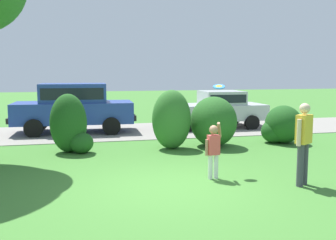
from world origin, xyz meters
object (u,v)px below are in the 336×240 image
at_px(child_thrower, 213,147).
at_px(adult_onlooker, 303,139).
at_px(parked_sedan, 216,108).
at_px(parked_suv, 74,105).
at_px(frisbee, 219,87).

distance_m(child_thrower, adult_onlooker, 1.90).
bearing_deg(adult_onlooker, parked_sedan, 81.92).
distance_m(parked_suv, frisbee, 7.77).
relative_size(parked_sedan, frisbee, 15.20).
xyz_separation_m(parked_sedan, adult_onlooker, (-1.21, -8.50, 0.13)).
distance_m(parked_sedan, frisbee, 7.50).
bearing_deg(parked_sedan, adult_onlooker, -98.08).
bearing_deg(child_thrower, parked_sedan, 69.39).
xyz_separation_m(parked_sedan, frisbee, (-2.51, -6.97, 1.19)).
relative_size(frisbee, adult_onlooker, 0.17).
xyz_separation_m(child_thrower, frisbee, (0.34, 0.61, 1.32)).
xyz_separation_m(parked_suv, adult_onlooker, (4.68, -8.47, -0.09)).
bearing_deg(parked_suv, parked_sedan, 0.31).
height_order(parked_suv, child_thrower, parked_suv).
bearing_deg(frisbee, parked_sedan, 70.17).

